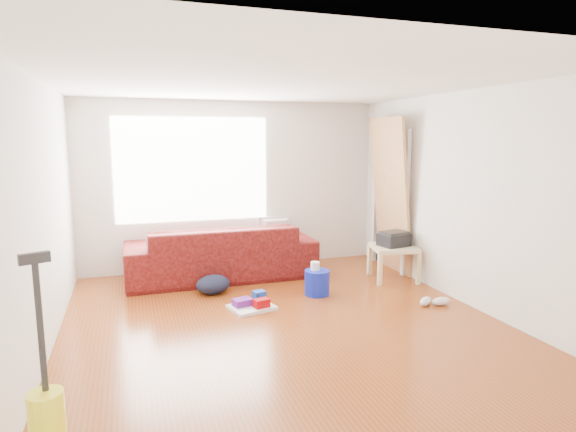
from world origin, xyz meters
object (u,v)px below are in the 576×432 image
object	(u,v)px
bucket	(317,294)
backpack	(213,294)
cleaning_tray	(253,304)
sofa	(222,277)
side_table	(394,251)
tv_stand	(276,252)

from	to	relation	value
bucket	backpack	world-z (taller)	bucket
bucket	cleaning_tray	world-z (taller)	cleaning_tray
sofa	cleaning_tray	distance (m)	1.39
sofa	side_table	xyz separation A→B (m)	(2.26, -0.85, 0.40)
sofa	backpack	size ratio (longest dim) A/B	5.95
cleaning_tray	backpack	size ratio (longest dim) A/B	1.28
side_table	cleaning_tray	size ratio (longest dim) A/B	1.25
tv_stand	backpack	distance (m)	1.51
tv_stand	bucket	bearing A→B (deg)	-104.17
sofa	tv_stand	distance (m)	0.97
bucket	sofa	bearing A→B (deg)	131.34
sofa	backpack	distance (m)	0.73
sofa	cleaning_tray	size ratio (longest dim) A/B	4.64
side_table	backpack	xyz separation A→B (m)	(-2.50, 0.15, -0.40)
tv_stand	side_table	xyz separation A→B (m)	(1.36, -1.12, 0.16)
sofa	backpack	bearing A→B (deg)	71.29
tv_stand	side_table	world-z (taller)	side_table
sofa	bucket	xyz separation A→B (m)	(1.00, -1.14, 0.00)
backpack	bucket	bearing A→B (deg)	-35.75
tv_stand	backpack	size ratio (longest dim) A/B	1.74
sofa	side_table	distance (m)	2.45
tv_stand	cleaning_tray	bearing A→B (deg)	-134.01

